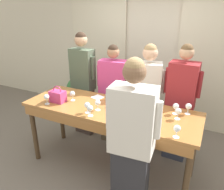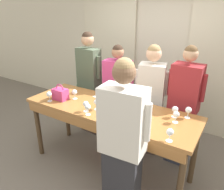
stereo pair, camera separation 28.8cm
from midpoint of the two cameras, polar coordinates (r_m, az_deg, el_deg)
ground_plane at (r=3.41m, az=1.80°, el=-18.13°), size 18.00×18.00×0.00m
wall_back at (r=4.33m, az=14.44°, el=10.86°), size 12.00×0.06×2.80m
curtain_panel_left at (r=4.74m, az=0.97°, el=11.81°), size 1.23×0.03×2.69m
curtain_panel_right at (r=4.08m, az=29.15°, el=7.27°), size 1.23×0.03×2.69m
tasting_bar at (r=2.90m, az=1.71°, el=-5.51°), size 2.33×0.79×0.97m
wine_bottle at (r=2.58m, az=9.37°, el=-3.74°), size 0.07×0.07×0.34m
handbag at (r=3.14m, az=-10.83°, el=0.23°), size 0.21×0.14×0.23m
wine_glass_front_left at (r=2.73m, az=-3.90°, el=-2.52°), size 0.07×0.07×0.14m
wine_glass_front_mid at (r=3.11m, az=-13.60°, el=0.06°), size 0.07×0.07×0.14m
wine_glass_front_right at (r=2.62m, az=19.48°, el=-4.97°), size 0.07×0.07×0.14m
wine_glass_center_left at (r=2.78m, az=22.19°, el=-3.81°), size 0.07×0.07×0.14m
wine_glass_center_mid at (r=2.65m, az=-3.28°, el=-3.33°), size 0.07×0.07×0.14m
wine_glass_center_right at (r=2.74m, az=19.07°, el=-3.70°), size 0.07×0.07×0.14m
wine_glass_back_left at (r=2.88m, az=3.88°, el=-1.16°), size 0.07×0.07×0.14m
wine_glass_back_mid at (r=3.03m, az=5.65°, el=0.01°), size 0.07×0.07×0.14m
wine_glass_back_right at (r=2.26m, az=18.52°, el=-9.36°), size 0.07×0.07×0.14m
wine_glass_near_host at (r=2.73m, az=12.87°, el=-3.11°), size 0.07×0.07×0.14m
wine_glass_by_bottle at (r=2.78m, az=-1.09°, el=-1.99°), size 0.07×0.07×0.14m
wine_glass_by_handbag at (r=3.12m, az=-7.18°, el=0.62°), size 0.07×0.07×0.14m
napkin at (r=3.21m, az=-0.66°, el=-0.47°), size 0.19×0.19×0.00m
guest_olive_jacket at (r=3.83m, az=-3.83°, el=3.18°), size 0.52×0.24×1.83m
guest_pink_top at (r=3.59m, az=3.70°, el=-0.10°), size 0.55×0.30×1.67m
guest_cream_sweater at (r=3.36m, az=12.44°, el=-1.43°), size 0.49×0.36×1.72m
guest_striped_shirt at (r=3.25m, az=20.56°, el=-3.20°), size 0.50×0.29×1.76m
host_pouring at (r=2.23m, az=6.54°, el=-13.07°), size 0.55×0.29×1.81m
potted_plant at (r=4.97m, az=-5.51°, el=1.03°), size 0.37×0.37×0.73m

